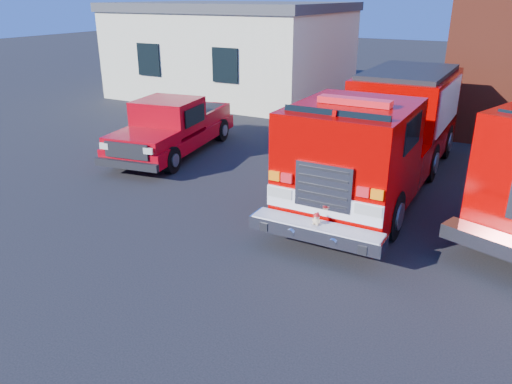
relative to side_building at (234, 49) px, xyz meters
The scene contains 4 objects.
ground 15.96m from the side_building, 55.30° to the right, with size 100.00×100.00×0.00m, color black.
side_building is the anchor object (origin of this frame).
fire_engine 13.68m from the side_building, 42.61° to the right, with size 2.62×8.96×2.76m.
pickup_truck 10.30m from the side_building, 69.82° to the right, with size 2.71×5.59×1.75m.
Camera 1 is at (4.11, -8.72, 4.70)m, focal length 35.00 mm.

